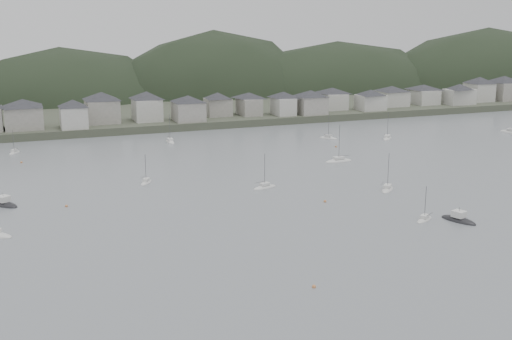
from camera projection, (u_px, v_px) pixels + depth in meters
name	position (u px, v px, depth m)	size (l,w,h in m)	color
ground	(433.00, 316.00, 96.51)	(900.00, 900.00, 0.00)	slate
far_shore_land	(118.00, 94.00, 363.95)	(900.00, 250.00, 3.00)	#383D2D
forested_ridge	(136.00, 122.00, 345.38)	(851.55, 103.94, 102.57)	black
waterfront_town	(275.00, 101.00, 278.58)	(451.48, 28.46, 12.92)	gray
moored_fleet	(266.00, 199.00, 158.43)	(254.22, 178.22, 13.71)	silver
motor_launch_near	(459.00, 220.00, 141.48)	(5.76, 9.19, 4.05)	black
motor_launch_far	(4.00, 204.00, 153.26)	(8.02, 8.92, 4.10)	black
mooring_buoys	(267.00, 210.00, 149.17)	(162.84, 157.03, 0.70)	#C67842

